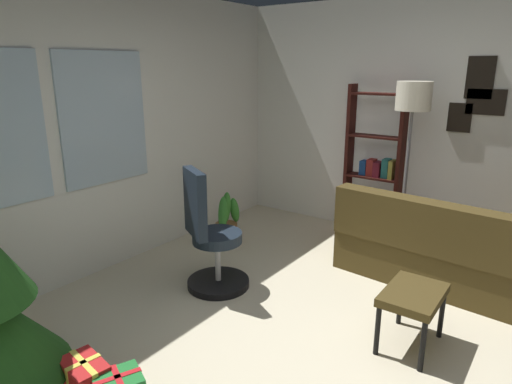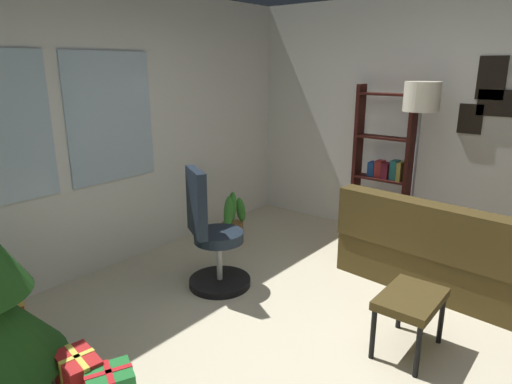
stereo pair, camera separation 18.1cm
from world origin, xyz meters
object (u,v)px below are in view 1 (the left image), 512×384
at_px(gift_box_red, 85,379).
at_px(floor_lamp, 412,110).
at_px(couch, 476,257).
at_px(footstool, 413,299).
at_px(gift_box_gold, 1,328).
at_px(office_chair, 211,243).
at_px(bookshelf, 374,172).
at_px(potted_plant, 227,223).

relative_size(gift_box_red, floor_lamp, 0.19).
bearing_deg(couch, footstool, 171.46).
height_order(gift_box_gold, office_chair, office_chair).
xyz_separation_m(gift_box_gold, floor_lamp, (3.27, -1.85, 1.43)).
relative_size(bookshelf, potted_plant, 2.74).
xyz_separation_m(office_chair, potted_plant, (0.89, 0.55, -0.19)).
bearing_deg(couch, office_chair, 126.62).
relative_size(gift_box_gold, office_chair, 0.35).
distance_m(footstool, gift_box_gold, 2.99).
relative_size(footstool, floor_lamp, 0.30).
distance_m(footstool, gift_box_red, 2.20).
height_order(bookshelf, potted_plant, bookshelf).
bearing_deg(office_chair, bookshelf, -18.01).
bearing_deg(floor_lamp, bookshelf, 60.09).
relative_size(couch, footstool, 4.17).
height_order(office_chair, potted_plant, office_chair).
bearing_deg(potted_plant, gift_box_red, -160.40).
bearing_deg(office_chair, floor_lamp, -31.82).
distance_m(couch, office_chair, 2.37).
distance_m(couch, gift_box_gold, 3.93).
xyz_separation_m(footstool, floor_lamp, (1.60, 0.61, 1.14)).
bearing_deg(floor_lamp, gift_box_red, 165.87).
height_order(gift_box_gold, potted_plant, potted_plant).
xyz_separation_m(gift_box_gold, bookshelf, (3.52, -1.41, 0.69)).
bearing_deg(footstool, office_chair, 96.04).
bearing_deg(couch, gift_box_red, 150.79).
distance_m(couch, footstool, 1.25).
bearing_deg(footstool, potted_plant, 72.70).
xyz_separation_m(bookshelf, potted_plant, (-1.15, 1.22, -0.53)).
relative_size(gift_box_red, potted_plant, 0.53).
distance_m(couch, potted_plant, 2.51).
bearing_deg(gift_box_red, gift_box_gold, 90.98).
bearing_deg(bookshelf, office_chair, 161.99).
xyz_separation_m(bookshelf, floor_lamp, (-0.25, -0.44, 0.74)).
height_order(couch, potted_plant, couch).
bearing_deg(potted_plant, bookshelf, -46.65).
height_order(gift_box_red, office_chair, office_chair).
bearing_deg(floor_lamp, couch, -114.97).
bearing_deg(floor_lamp, gift_box_gold, 150.49).
bearing_deg(bookshelf, couch, -116.79).
relative_size(floor_lamp, potted_plant, 2.82).
height_order(gift_box_gold, floor_lamp, floor_lamp).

